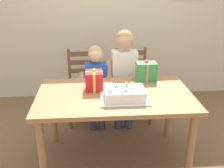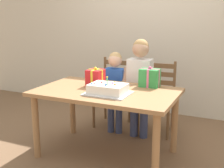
{
  "view_description": "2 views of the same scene",
  "coord_description": "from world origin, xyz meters",
  "px_view_note": "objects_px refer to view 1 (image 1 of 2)",
  "views": [
    {
      "loc": [
        -0.2,
        -2.35,
        1.77
      ],
      "look_at": [
        -0.02,
        0.05,
        0.81
      ],
      "focal_mm": 43.36,
      "sensor_mm": 36.0,
      "label": 1
    },
    {
      "loc": [
        1.3,
        -2.72,
        1.52
      ],
      "look_at": [
        0.06,
        0.01,
        0.8
      ],
      "focal_mm": 47.47,
      "sensor_mm": 36.0,
      "label": 2
    }
  ],
  "objects_px": {
    "dining_table": "(115,103)",
    "birthday_cake": "(124,94)",
    "chair_right": "(133,85)",
    "child_older": "(124,71)",
    "gift_box_beside_cake": "(146,71)",
    "gift_box_red_large": "(94,81)",
    "child_younger": "(96,81)",
    "chair_left": "(85,86)"
  },
  "relations": [
    {
      "from": "child_older",
      "to": "chair_right",
      "type": "bearing_deg",
      "value": 62.22
    },
    {
      "from": "chair_right",
      "to": "dining_table",
      "type": "bearing_deg",
      "value": -109.46
    },
    {
      "from": "gift_box_beside_cake",
      "to": "gift_box_red_large",
      "type": "bearing_deg",
      "value": -158.7
    },
    {
      "from": "chair_right",
      "to": "child_older",
      "type": "bearing_deg",
      "value": -117.78
    },
    {
      "from": "chair_left",
      "to": "child_younger",
      "type": "distance_m",
      "value": 0.36
    },
    {
      "from": "birthday_cake",
      "to": "gift_box_beside_cake",
      "type": "relative_size",
      "value": 1.89
    },
    {
      "from": "chair_left",
      "to": "child_younger",
      "type": "xyz_separation_m",
      "value": [
        0.15,
        -0.28,
        0.17
      ]
    },
    {
      "from": "dining_table",
      "to": "birthday_cake",
      "type": "bearing_deg",
      "value": -58.42
    },
    {
      "from": "gift_box_red_large",
      "to": "child_older",
      "type": "relative_size",
      "value": 0.18
    },
    {
      "from": "gift_box_beside_cake",
      "to": "child_younger",
      "type": "distance_m",
      "value": 0.62
    },
    {
      "from": "chair_right",
      "to": "child_older",
      "type": "height_order",
      "value": "child_older"
    },
    {
      "from": "gift_box_red_large",
      "to": "gift_box_beside_cake",
      "type": "xyz_separation_m",
      "value": [
        0.56,
        0.22,
        0.01
      ]
    },
    {
      "from": "gift_box_red_large",
      "to": "child_younger",
      "type": "bearing_deg",
      "value": 87.03
    },
    {
      "from": "gift_box_beside_cake",
      "to": "child_older",
      "type": "xyz_separation_m",
      "value": [
        -0.2,
        0.26,
        -0.08
      ]
    },
    {
      "from": "gift_box_beside_cake",
      "to": "chair_right",
      "type": "bearing_deg",
      "value": 96.05
    },
    {
      "from": "gift_box_beside_cake",
      "to": "chair_right",
      "type": "height_order",
      "value": "gift_box_beside_cake"
    },
    {
      "from": "dining_table",
      "to": "chair_right",
      "type": "bearing_deg",
      "value": 70.54
    },
    {
      "from": "dining_table",
      "to": "chair_right",
      "type": "xyz_separation_m",
      "value": [
        0.31,
        0.87,
        -0.17
      ]
    },
    {
      "from": "dining_table",
      "to": "chair_right",
      "type": "distance_m",
      "value": 0.94
    },
    {
      "from": "dining_table",
      "to": "gift_box_beside_cake",
      "type": "distance_m",
      "value": 0.53
    },
    {
      "from": "dining_table",
      "to": "gift_box_beside_cake",
      "type": "xyz_separation_m",
      "value": [
        0.37,
        0.34,
        0.19
      ]
    },
    {
      "from": "gift_box_red_large",
      "to": "child_younger",
      "type": "relative_size",
      "value": 0.21
    },
    {
      "from": "child_younger",
      "to": "gift_box_red_large",
      "type": "bearing_deg",
      "value": -92.97
    },
    {
      "from": "dining_table",
      "to": "gift_box_beside_cake",
      "type": "bearing_deg",
      "value": 42.8
    },
    {
      "from": "gift_box_beside_cake",
      "to": "birthday_cake",
      "type": "bearing_deg",
      "value": -121.65
    },
    {
      "from": "birthday_cake",
      "to": "chair_right",
      "type": "height_order",
      "value": "birthday_cake"
    },
    {
      "from": "gift_box_red_large",
      "to": "gift_box_beside_cake",
      "type": "relative_size",
      "value": 0.94
    },
    {
      "from": "dining_table",
      "to": "gift_box_beside_cake",
      "type": "height_order",
      "value": "gift_box_beside_cake"
    },
    {
      "from": "gift_box_red_large",
      "to": "gift_box_beside_cake",
      "type": "height_order",
      "value": "gift_box_beside_cake"
    },
    {
      "from": "gift_box_red_large",
      "to": "child_older",
      "type": "bearing_deg",
      "value": 53.37
    },
    {
      "from": "dining_table",
      "to": "birthday_cake",
      "type": "xyz_separation_m",
      "value": [
        0.08,
        -0.13,
        0.14
      ]
    },
    {
      "from": "chair_right",
      "to": "gift_box_red_large",
      "type": "bearing_deg",
      "value": -123.58
    },
    {
      "from": "chair_left",
      "to": "dining_table",
      "type": "bearing_deg",
      "value": -70.3
    },
    {
      "from": "dining_table",
      "to": "birthday_cake",
      "type": "relative_size",
      "value": 3.36
    },
    {
      "from": "chair_right",
      "to": "gift_box_beside_cake",
      "type": "bearing_deg",
      "value": -83.95
    },
    {
      "from": "child_older",
      "to": "chair_left",
      "type": "bearing_deg",
      "value": 149.82
    },
    {
      "from": "dining_table",
      "to": "chair_left",
      "type": "distance_m",
      "value": 0.94
    },
    {
      "from": "gift_box_beside_cake",
      "to": "child_older",
      "type": "bearing_deg",
      "value": 128.03
    },
    {
      "from": "gift_box_beside_cake",
      "to": "child_older",
      "type": "relative_size",
      "value": 0.19
    },
    {
      "from": "birthday_cake",
      "to": "chair_left",
      "type": "relative_size",
      "value": 0.48
    },
    {
      "from": "birthday_cake",
      "to": "chair_left",
      "type": "bearing_deg",
      "value": 111.34
    },
    {
      "from": "gift_box_red_large",
      "to": "child_younger",
      "type": "xyz_separation_m",
      "value": [
        0.02,
        0.48,
        -0.18
      ]
    }
  ]
}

